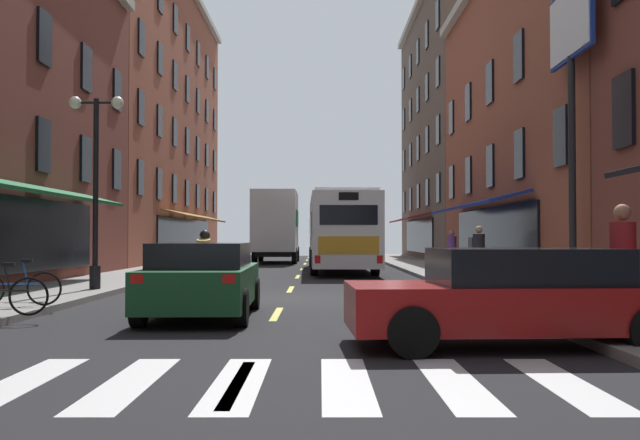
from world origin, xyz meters
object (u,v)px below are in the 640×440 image
Objects in this scene: street_lamp_twin at (97,182)px; pedestrian_near at (480,252)px; box_truck at (278,227)px; transit_bus at (342,232)px; sedan_mid at (516,296)px; pedestrian_mid at (453,251)px; motorcycle_rider at (206,268)px; pedestrian_far at (625,265)px; sedan_near at (204,279)px; bicycle_near at (18,287)px; billboard_sign at (573,57)px.

pedestrian_near is at bearing 16.37° from street_lamp_twin.
box_truck is at bearing 81.63° from street_lamp_twin.
sedan_mid is at bearing -85.34° from transit_bus.
pedestrian_mid reaches higher than sedan_mid.
motorcycle_rider is (-3.77, -13.31, -1.01)m from transit_bus.
pedestrian_far reaches higher than motorcycle_rider.
box_truck reaches higher than pedestrian_near.
bicycle_near is at bearing 168.68° from sedan_near.
motorcycle_rider is at bearing 123.78° from sedan_mid.
pedestrian_mid is at bearing -45.26° from transit_bus.
pedestrian_mid is (7.89, 9.15, 0.25)m from motorcycle_rider.
pedestrian_far is at bearing 55.40° from pedestrian_near.
pedestrian_near is at bearing 50.57° from sedan_near.
pedestrian_near reaches higher than bicycle_near.
bicycle_near is (-6.80, -17.32, -1.22)m from transit_bus.
box_truck is at bearing 89.05° from motorcycle_rider.
pedestrian_near reaches higher than sedan_near.
pedestrian_mid reaches higher than motorcycle_rider.
billboard_sign is 4.19× the size of pedestrian_far.
sedan_near is (0.35, -27.92, -1.38)m from box_truck.
transit_bus reaches higher than sedan_near.
street_lamp_twin reaches higher than box_truck.
billboard_sign is 9.08m from pedestrian_far.
transit_bus is at bearing 62.85° from pedestrian_far.
street_lamp_twin is (-3.66, 5.35, 2.22)m from sedan_near.
billboard_sign is at bearing 16.62° from bicycle_near.
motorcycle_rider is (-9.11, 0.39, -5.24)m from billboard_sign.
pedestrian_near is (7.31, -19.45, -1.06)m from box_truck.
pedestrian_mid is 16.98m from pedestrian_far.
street_lamp_twin is (-12.05, 0.98, -3.02)m from billboard_sign.
transit_bus is 5.90m from pedestrian_mid.
transit_bus is at bearing 68.57° from bicycle_near.
box_truck is 20.80m from pedestrian_near.
pedestrian_far reaches higher than sedan_mid.
bicycle_near is (-3.03, -4.01, -0.21)m from motorcycle_rider.
box_truck reaches higher than bicycle_near.
motorcycle_rider reaches higher than sedan_near.
pedestrian_near is (6.97, 8.47, 0.32)m from sedan_near.
box_truck is 31.73m from pedestrian_far.
pedestrian_far is (3.42, -21.13, -0.65)m from transit_bus.
transit_bus is at bearing -115.52° from pedestrian_mid.
sedan_mid is (-3.58, -7.88, -5.26)m from billboard_sign.
street_lamp_twin is at bearing 88.88° from bicycle_near.
street_lamp_twin is (0.09, 4.60, 2.42)m from bicycle_near.
sedan_mid is 12.18m from pedestrian_near.
street_lamp_twin is (-6.71, -12.72, 1.20)m from transit_bus.
billboard_sign is 4.51× the size of pedestrian_near.
pedestrian_far is 13.29m from street_lamp_twin.
bicycle_near is (-8.56, 4.26, -0.18)m from sedan_mid.
sedan_near is 0.87× the size of street_lamp_twin.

